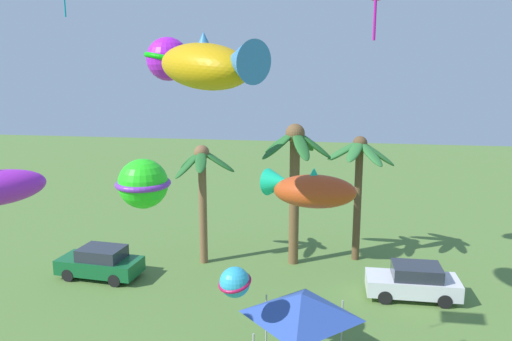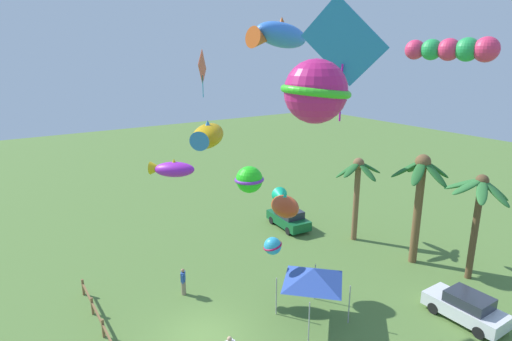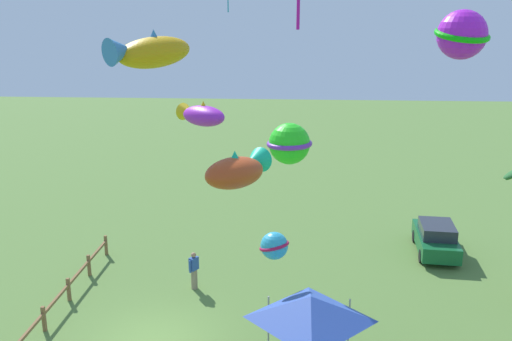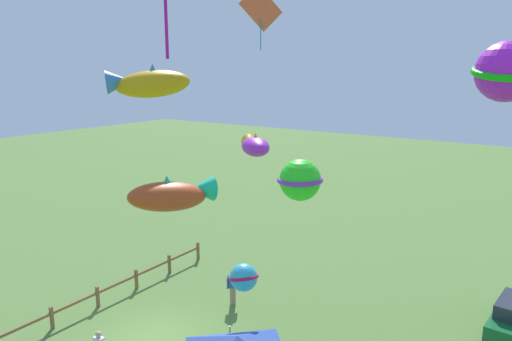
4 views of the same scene
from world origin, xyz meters
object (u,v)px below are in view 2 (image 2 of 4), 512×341
object	(u,v)px
spectator_1	(183,281)
kite_fish_9	(172,169)
kite_diamond_6	(202,68)
kite_diamond_5	(344,43)
kite_fish_8	(284,204)
kite_ball_0	(320,102)
kite_tube_7	(453,50)
kite_ball_1	(316,91)
kite_fish_3	(207,136)
festival_tent	(313,275)
kite_ball_2	(273,246)
parked_car_1	(466,307)
parked_car_0	(289,218)
palm_tree_1	(479,199)
palm_tree_2	(420,186)
kite_ball_10	(249,180)
palm_tree_0	(357,180)
kite_fish_4	(279,35)

from	to	relation	value
spectator_1	kite_fish_9	distance (m)	6.33
kite_diamond_6	kite_fish_9	size ratio (longest dim) A/B	0.95
kite_diamond_5	kite_fish_8	size ratio (longest dim) A/B	1.73
kite_ball_0	kite_tube_7	xyz separation A→B (m)	(6.95, 2.72, 3.14)
kite_ball_1	kite_fish_9	world-z (taller)	kite_ball_1
kite_fish_3	kite_fish_8	size ratio (longest dim) A/B	1.02
festival_tent	kite_ball_2	size ratio (longest dim) A/B	2.09
kite_ball_2	kite_diamond_6	size ratio (longest dim) A/B	0.58
kite_ball_1	kite_diamond_5	world-z (taller)	kite_diamond_5
kite_ball_2	parked_car_1	bearing A→B (deg)	50.41
spectator_1	kite_fish_8	bearing A→B (deg)	22.51
parked_car_0	kite_ball_0	bearing A→B (deg)	-11.94
palm_tree_1	kite_diamond_5	size ratio (longest dim) A/B	1.36
palm_tree_2	kite_ball_10	bearing A→B (deg)	-109.55
kite_ball_2	kite_fish_8	bearing A→B (deg)	-23.62
kite_diamond_5	kite_ball_10	distance (m)	9.69
palm_tree_0	kite_fish_9	world-z (taller)	kite_fish_9
palm_tree_0	kite_fish_9	xyz separation A→B (m)	(-1.41, -13.15, 2.46)
kite_diamond_5	kite_diamond_6	distance (m)	7.84
kite_tube_7	kite_fish_9	xyz separation A→B (m)	(-8.01, -12.38, -6.32)
kite_diamond_5	kite_fish_9	distance (m)	11.64
kite_tube_7	palm_tree_0	bearing A→B (deg)	173.34
spectator_1	kite_diamond_5	world-z (taller)	kite_diamond_5
palm_tree_0	kite_diamond_5	xyz separation A→B (m)	(7.47, -9.37, 8.98)
parked_car_0	kite_ball_0	xyz separation A→B (m)	(4.02, -0.85, 9.42)
kite_ball_1	kite_fish_4	xyz separation A→B (m)	(-8.54, 4.94, 1.87)
parked_car_1	kite_diamond_5	bearing A→B (deg)	-110.25
kite_fish_3	kite_fish_4	world-z (taller)	kite_fish_4
spectator_1	festival_tent	bearing A→B (deg)	38.71
palm_tree_1	kite_ball_1	bearing A→B (deg)	-78.47
parked_car_1	kite_ball_1	distance (m)	16.00
kite_diamond_5	kite_tube_7	bearing A→B (deg)	95.73
spectator_1	kite_fish_4	world-z (taller)	kite_fish_4
kite_tube_7	kite_fish_9	distance (m)	16.05
kite_fish_9	kite_ball_1	bearing A→B (deg)	-2.36
palm_tree_0	palm_tree_1	world-z (taller)	palm_tree_1
palm_tree_0	kite_fish_8	size ratio (longest dim) A/B	2.21
spectator_1	kite_diamond_6	xyz separation A→B (m)	(0.13, 1.56, 11.62)
kite_ball_2	kite_fish_3	xyz separation A→B (m)	(0.33, -3.69, 6.17)
kite_diamond_6	kite_tube_7	size ratio (longest dim) A/B	0.53
palm_tree_1	kite_fish_4	distance (m)	14.77
kite_ball_1	kite_fish_8	size ratio (longest dim) A/B	0.84
spectator_1	kite_fish_4	distance (m)	14.16
parked_car_1	palm_tree_2	bearing A→B (deg)	150.42
kite_ball_0	kite_ball_10	size ratio (longest dim) A/B	1.43
palm_tree_0	parked_car_0	bearing A→B (deg)	-148.80
kite_diamond_5	kite_ball_10	size ratio (longest dim) A/B	2.76
festival_tent	kite_diamond_5	distance (m)	11.19
kite_fish_3	kite_fish_9	distance (m)	6.20
kite_fish_3	kite_diamond_5	bearing A→B (deg)	51.99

